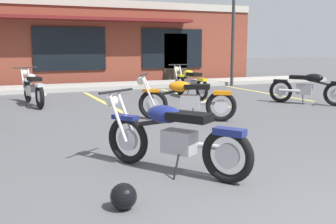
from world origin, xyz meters
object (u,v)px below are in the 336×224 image
(helmet_on_pavement, at_px, (123,196))
(motorcycle_silver_naked, at_px, (309,87))
(motorcycle_black_cruiser, at_px, (33,88))
(motorcycle_green_cafe_racer, at_px, (190,82))
(parking_lot_lamp_post, at_px, (235,1))
(motorcycle_foreground_classic, at_px, (172,136))
(motorcycle_red_sportbike, at_px, (186,99))

(helmet_on_pavement, bearing_deg, motorcycle_silver_naked, 36.22)
(motorcycle_black_cruiser, distance_m, motorcycle_green_cafe_racer, 4.58)
(motorcycle_black_cruiser, height_order, parking_lot_lamp_post, parking_lot_lamp_post)
(motorcycle_silver_naked, distance_m, motorcycle_green_cafe_racer, 3.45)
(motorcycle_foreground_classic, relative_size, motorcycle_green_cafe_racer, 0.87)
(motorcycle_black_cruiser, relative_size, motorcycle_green_cafe_racer, 1.00)
(motorcycle_foreground_classic, relative_size, motorcycle_silver_naked, 1.02)
(motorcycle_red_sportbike, xyz_separation_m, helmet_on_pavement, (-2.56, -3.99, -0.33))
(motorcycle_red_sportbike, bearing_deg, motorcycle_foreground_classic, -118.12)
(motorcycle_green_cafe_racer, bearing_deg, motorcycle_foreground_classic, -117.80)
(motorcycle_foreground_classic, relative_size, motorcycle_black_cruiser, 0.87)
(motorcycle_silver_naked, height_order, helmet_on_pavement, motorcycle_silver_naked)
(motorcycle_black_cruiser, height_order, helmet_on_pavement, motorcycle_black_cruiser)
(motorcycle_silver_naked, xyz_separation_m, parking_lot_lamp_post, (0.87, 5.14, 2.79))
(motorcycle_red_sportbike, relative_size, helmet_on_pavement, 7.14)
(motorcycle_foreground_classic, distance_m, helmet_on_pavement, 1.30)
(motorcycle_foreground_classic, height_order, parking_lot_lamp_post, parking_lot_lamp_post)
(motorcycle_black_cruiser, distance_m, motorcycle_silver_naked, 7.36)
(motorcycle_green_cafe_racer, relative_size, parking_lot_lamp_post, 0.42)
(parking_lot_lamp_post, bearing_deg, motorcycle_foreground_classic, -125.93)
(parking_lot_lamp_post, bearing_deg, motorcycle_red_sportbike, -129.47)
(motorcycle_foreground_classic, bearing_deg, motorcycle_black_cruiser, 99.46)
(motorcycle_black_cruiser, relative_size, helmet_on_pavement, 8.09)
(motorcycle_red_sportbike, height_order, motorcycle_green_cafe_racer, same)
(parking_lot_lamp_post, bearing_deg, motorcycle_black_cruiser, -162.38)
(motorcycle_black_cruiser, distance_m, helmet_on_pavement, 7.55)
(motorcycle_foreground_classic, bearing_deg, motorcycle_green_cafe_racer, 62.20)
(motorcycle_black_cruiser, bearing_deg, helmet_on_pavement, -88.34)
(motorcycle_black_cruiser, distance_m, parking_lot_lamp_post, 8.56)
(helmet_on_pavement, height_order, parking_lot_lamp_post, parking_lot_lamp_post)
(motorcycle_foreground_classic, distance_m, motorcycle_silver_naked, 6.98)
(parking_lot_lamp_post, bearing_deg, helmet_on_pavement, -126.87)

